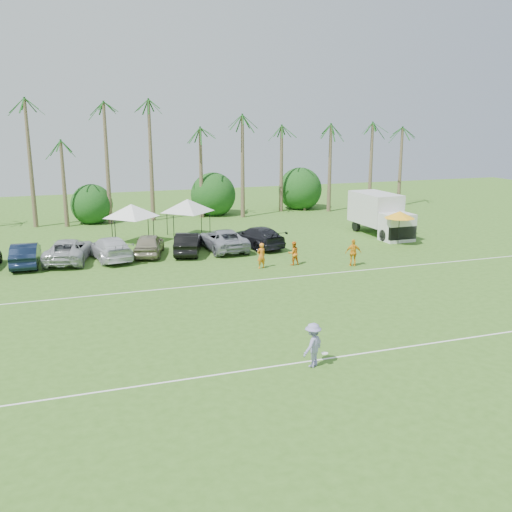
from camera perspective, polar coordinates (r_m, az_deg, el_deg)
name	(u,v)px	position (r m, az deg, el deg)	size (l,w,h in m)	color
ground	(318,384)	(21.99, 6.25, -12.63)	(120.00, 120.00, 0.00)	#39661E
field_lines	(251,316)	(28.85, -0.49, -5.99)	(80.00, 12.10, 0.01)	white
palm_tree_2	(15,123)	(55.90, -22.92, 12.12)	(2.40, 2.40, 10.90)	brown
palm_tree_3	(62,114)	(55.79, -18.80, 13.33)	(2.40, 2.40, 11.90)	brown
palm_tree_4	(110,142)	(56.02, -14.44, 10.97)	(2.40, 2.40, 8.90)	brown
palm_tree_5	(152,132)	(56.45, -10.36, 12.08)	(2.40, 2.40, 9.90)	brown
palm_tree_6	(193,123)	(57.18, -6.33, 13.10)	(2.40, 2.40, 10.90)	brown
palm_tree_7	(232,114)	(58.19, -2.39, 14.01)	(2.40, 2.40, 11.90)	brown
palm_tree_8	(279,140)	(59.84, 2.33, 11.53)	(2.40, 2.40, 8.90)	brown
palm_tree_9	(323,131)	(61.79, 6.77, 12.32)	(2.40, 2.40, 9.90)	brown
palm_tree_10	(366,122)	(64.08, 10.93, 12.99)	(2.40, 2.40, 10.90)	brown
palm_tree_11	(399,114)	(66.14, 14.07, 13.59)	(2.40, 2.40, 11.90)	brown
bush_tree_1	(91,202)	(57.39, -16.18, 5.21)	(4.00, 4.00, 4.00)	brown
bush_tree_2	(212,197)	(59.15, -4.45, 5.95)	(4.00, 4.00, 4.00)	brown
bush_tree_3	(301,193)	(62.36, 4.53, 6.34)	(4.00, 4.00, 4.00)	brown
sideline_player_a	(261,256)	(37.58, 0.52, 0.04)	(0.62, 0.41, 1.70)	orange
sideline_player_b	(293,253)	(38.51, 3.76, 0.28)	(0.79, 0.61, 1.62)	orange
sideline_player_c	(353,253)	(38.69, 9.71, 0.32)	(1.06, 0.44, 1.82)	orange
box_truck	(380,213)	(49.32, 12.34, 4.19)	(2.77, 6.81, 3.47)	silver
canopy_tent_left	(131,204)	(45.86, -12.38, 5.09)	(4.49, 4.49, 3.64)	black
canopy_tent_right	(187,199)	(47.49, -6.88, 5.67)	(4.58, 4.58, 3.71)	black
market_umbrella	(400,215)	(45.61, 14.17, 4.03)	(2.40, 2.40, 2.67)	black
frisbee_player	(313,345)	(23.07, 5.71, -8.84)	(1.35, 1.22, 1.81)	#8D88C1
parked_car_1	(26,254)	(41.17, -22.06, 0.15)	(1.68, 4.83, 1.59)	black
parked_car_2	(69,250)	(41.46, -18.22, 0.56)	(2.64, 5.72, 1.59)	#ADAFB1
parked_car_3	(110,248)	(41.28, -14.38, 0.76)	(2.23, 5.48, 1.59)	silver
parked_car_4	(149,244)	(41.88, -10.65, 1.14)	(1.88, 4.67, 1.59)	gray
parked_car_5	(188,243)	(41.95, -6.83, 1.30)	(1.68, 4.83, 1.59)	black
parked_car_6	(223,240)	(42.88, -3.30, 1.65)	(2.64, 5.72, 1.59)	#91939E
parked_car_7	(257,237)	(43.79, 0.15, 1.93)	(2.23, 5.48, 1.59)	black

